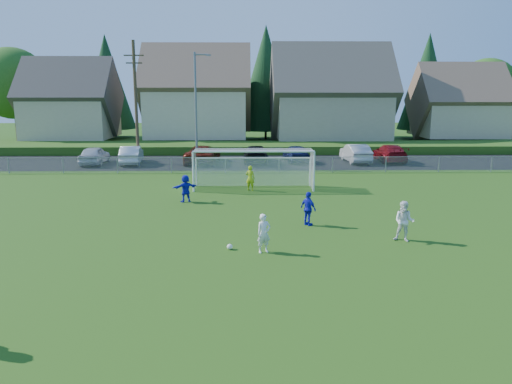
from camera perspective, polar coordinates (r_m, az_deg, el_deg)
ground at (r=15.95m, az=0.57°, el=-10.76°), size 160.00×160.00×0.00m
asphalt_lot at (r=42.68m, az=-0.52°, el=3.43°), size 60.00×60.00×0.00m
grass_embankment at (r=50.07m, az=-0.61°, el=5.09°), size 70.00×6.00×0.80m
soccer_ball at (r=19.44m, az=-3.02°, el=-6.26°), size 0.22×0.22×0.22m
player_white_a at (r=18.92m, az=0.90°, el=-4.74°), size 0.64×0.55×1.50m
player_white_b at (r=21.12m, az=16.58°, el=-3.24°), size 1.01×0.93×1.67m
player_blue_a at (r=22.76m, az=6.00°, el=-1.91°), size 0.86×0.95×1.56m
player_blue_b at (r=27.69m, az=-8.06°, el=0.42°), size 1.46×1.02×1.51m
goalkeeper at (r=30.53m, az=-0.66°, el=1.61°), size 0.66×0.55×1.55m
car_a at (r=43.55m, az=-17.99°, el=4.02°), size 1.89×4.46×1.51m
car_b at (r=42.97m, az=-14.05°, el=4.14°), size 2.09×4.69×1.50m
car_c at (r=42.31m, az=-6.13°, el=4.31°), size 2.88×5.57×1.50m
car_d at (r=42.34m, az=-0.04°, el=4.35°), size 2.06×5.03×1.46m
car_e at (r=42.88m, az=4.57°, el=4.43°), size 2.15×4.51×1.49m
car_f at (r=43.42m, az=11.31°, el=4.37°), size 1.95×4.82×1.56m
car_g at (r=44.48m, az=15.05°, el=4.32°), size 2.16×5.13×1.48m
soccer_goal at (r=31.12m, az=-0.29°, el=3.39°), size 7.42×1.90×2.50m
chainlink_fence at (r=37.15m, az=-0.42°, el=3.17°), size 52.06×0.06×1.20m
streetlight at (r=40.96m, az=-6.83°, el=9.79°), size 1.38×0.18×9.00m
utility_pole at (r=42.72m, az=-13.57°, el=10.04°), size 1.60×0.26×10.00m
houses_row at (r=57.27m, az=1.33°, el=12.85°), size 53.90×11.45×13.27m
tree_row at (r=63.50m, az=0.23°, el=12.35°), size 65.98×12.36×13.80m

